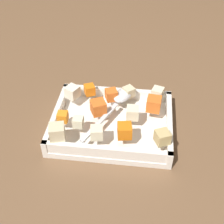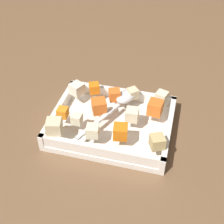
# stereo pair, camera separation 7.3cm
# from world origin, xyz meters

# --- Properties ---
(ground_plane) EXTENTS (4.00, 4.00, 0.00)m
(ground_plane) POSITION_xyz_m (0.00, 0.00, 0.00)
(ground_plane) COLOR brown
(baking_dish) EXTENTS (0.28, 0.22, 0.04)m
(baking_dish) POSITION_xyz_m (-0.01, -0.00, 0.01)
(baking_dish) COLOR white
(baking_dish) RESTS_ON ground_plane
(carrot_chunk_corner_se) EXTENTS (0.03, 0.03, 0.03)m
(carrot_chunk_corner_se) POSITION_xyz_m (-0.04, 0.06, 0.06)
(carrot_chunk_corner_se) COLOR orange
(carrot_chunk_corner_se) RESTS_ON baking_dish
(carrot_chunk_rim_edge) EXTENTS (0.02, 0.02, 0.02)m
(carrot_chunk_rim_edge) POSITION_xyz_m (0.10, 0.03, 0.05)
(carrot_chunk_rim_edge) COLOR orange
(carrot_chunk_rim_edge) RESTS_ON baking_dish
(carrot_chunk_mid_left) EXTENTS (0.04, 0.04, 0.03)m
(carrot_chunk_mid_left) POSITION_xyz_m (-0.10, -0.04, 0.06)
(carrot_chunk_mid_left) COLOR orange
(carrot_chunk_mid_left) RESTS_ON baking_dish
(carrot_chunk_center) EXTENTS (0.04, 0.04, 0.03)m
(carrot_chunk_center) POSITION_xyz_m (-0.00, -0.06, 0.06)
(carrot_chunk_center) COLOR orange
(carrot_chunk_center) RESTS_ON baking_dish
(carrot_chunk_front_center) EXTENTS (0.04, 0.04, 0.03)m
(carrot_chunk_front_center) POSITION_xyz_m (0.02, -0.01, 0.06)
(carrot_chunk_front_center) COLOR orange
(carrot_chunk_front_center) RESTS_ON baking_dish
(carrot_chunk_near_right) EXTENTS (0.03, 0.03, 0.02)m
(carrot_chunk_near_right) POSITION_xyz_m (0.06, -0.08, 0.06)
(carrot_chunk_near_right) COLOR orange
(carrot_chunk_near_right) RESTS_ON baking_dish
(potato_chunk_far_right) EXTENTS (0.03, 0.03, 0.03)m
(potato_chunk_far_right) POSITION_xyz_m (0.02, 0.07, 0.06)
(potato_chunk_far_right) COLOR beige
(potato_chunk_far_right) RESTS_ON baking_dish
(potato_chunk_heap_top) EXTENTS (0.03, 0.03, 0.03)m
(potato_chunk_heap_top) POSITION_xyz_m (-0.06, -0.00, 0.06)
(potato_chunk_heap_top) COLOR beige
(potato_chunk_heap_top) RESTS_ON baking_dish
(potato_chunk_near_spoon) EXTENTS (0.03, 0.03, 0.02)m
(potato_chunk_near_spoon) POSITION_xyz_m (-0.04, -0.08, 0.06)
(potato_chunk_near_spoon) COLOR beige
(potato_chunk_near_spoon) RESTS_ON baking_dish
(potato_chunk_under_handle) EXTENTS (0.02, 0.02, 0.02)m
(potato_chunk_under_handle) POSITION_xyz_m (0.06, 0.04, 0.05)
(potato_chunk_under_handle) COLOR beige
(potato_chunk_under_handle) RESTS_ON baking_dish
(potato_chunk_corner_ne) EXTENTS (0.04, 0.04, 0.03)m
(potato_chunk_corner_ne) POSITION_xyz_m (-0.12, 0.07, 0.06)
(potato_chunk_corner_ne) COLOR tan
(potato_chunk_corner_ne) RESTS_ON baking_dish
(potato_chunk_corner_sw) EXTENTS (0.04, 0.04, 0.03)m
(potato_chunk_corner_sw) POSITION_xyz_m (0.10, 0.08, 0.06)
(potato_chunk_corner_sw) COLOR beige
(potato_chunk_corner_sw) RESTS_ON baking_dish
(potato_chunk_heap_side) EXTENTS (0.03, 0.03, 0.03)m
(potato_chunk_heap_side) POSITION_xyz_m (-0.11, -0.08, 0.06)
(potato_chunk_heap_side) COLOR beige
(potato_chunk_heap_side) RESTS_ON baking_dish
(parsnip_chunk_back_center) EXTENTS (0.04, 0.04, 0.03)m
(parsnip_chunk_back_center) POSITION_xyz_m (0.10, -0.06, 0.06)
(parsnip_chunk_back_center) COLOR silver
(parsnip_chunk_back_center) RESTS_ON baking_dish
(serving_spoon) EXTENTS (0.11, 0.20, 0.02)m
(serving_spoon) POSITION_xyz_m (-0.02, -0.06, 0.05)
(serving_spoon) COLOR silver
(serving_spoon) RESTS_ON baking_dish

